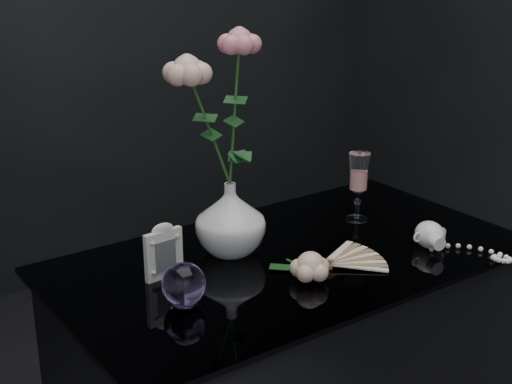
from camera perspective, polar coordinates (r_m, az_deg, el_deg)
vase at (r=1.58m, az=-2.06°, el=-2.13°), size 0.17×0.17×0.16m
wine_glass at (r=1.78m, az=8.18°, el=0.39°), size 0.07×0.07×0.17m
picture_frame at (r=1.48m, az=-7.42°, el=-4.66°), size 0.10×0.08×0.12m
paperweight at (r=1.38m, az=-5.79°, el=-7.34°), size 0.11×0.11×0.09m
paper_fan at (r=1.53m, az=5.94°, el=-5.64°), size 0.30×0.27×0.03m
loose_rose at (r=1.47m, az=4.38°, el=-5.95°), size 0.17×0.20×0.06m
pearl_jar at (r=1.67m, az=13.75°, el=-3.26°), size 0.26×0.27×0.07m
roses at (r=1.49m, az=-3.03°, el=6.93°), size 0.20×0.11×0.38m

